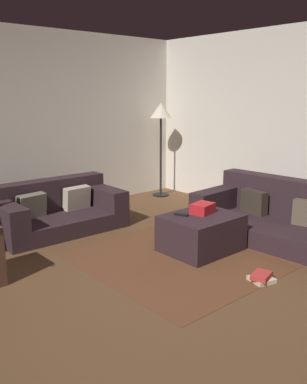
{
  "coord_description": "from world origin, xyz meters",
  "views": [
    {
      "loc": [
        -2.08,
        -2.5,
        1.72
      ],
      "look_at": [
        0.62,
        0.6,
        0.75
      ],
      "focal_mm": 39.31,
      "sensor_mm": 36.0,
      "label": 1
    }
  ],
  "objects_px": {
    "gift_box": "(203,208)",
    "book_stack": "(261,278)",
    "ottoman": "(201,233)",
    "corner_lamp": "(161,117)",
    "couch_left": "(56,211)",
    "couch_right": "(277,217)",
    "tv_remote": "(181,215)"
  },
  "relations": [
    {
      "from": "ottoman",
      "to": "corner_lamp",
      "type": "relative_size",
      "value": 0.52
    },
    {
      "from": "couch_right",
      "to": "ottoman",
      "type": "height_order",
      "value": "couch_right"
    },
    {
      "from": "couch_right",
      "to": "book_stack",
      "type": "distance_m",
      "value": 1.36
    },
    {
      "from": "ottoman",
      "to": "corner_lamp",
      "type": "xyz_separation_m",
      "value": [
        1.39,
        2.22,
        1.12
      ]
    },
    {
      "from": "gift_box",
      "to": "corner_lamp",
      "type": "relative_size",
      "value": 0.17
    },
    {
      "from": "ottoman",
      "to": "couch_right",
      "type": "bearing_deg",
      "value": -16.71
    },
    {
      "from": "ottoman",
      "to": "gift_box",
      "type": "distance_m",
      "value": 0.27
    },
    {
      "from": "gift_box",
      "to": "tv_remote",
      "type": "xyz_separation_m",
      "value": [
        -0.24,
        0.09,
        -0.05
      ]
    },
    {
      "from": "book_stack",
      "to": "corner_lamp",
      "type": "relative_size",
      "value": 0.17
    },
    {
      "from": "tv_remote",
      "to": "corner_lamp",
      "type": "distance_m",
      "value": 2.75
    },
    {
      "from": "couch_right",
      "to": "gift_box",
      "type": "relative_size",
      "value": 7.34
    },
    {
      "from": "couch_right",
      "to": "book_stack",
      "type": "xyz_separation_m",
      "value": [
        -1.2,
        -0.62,
        -0.21
      ]
    },
    {
      "from": "gift_box",
      "to": "book_stack",
      "type": "xyz_separation_m",
      "value": [
        -0.24,
        -0.98,
        -0.42
      ]
    },
    {
      "from": "couch_right",
      "to": "ottoman",
      "type": "bearing_deg",
      "value": 69.9
    },
    {
      "from": "couch_right",
      "to": "tv_remote",
      "type": "height_order",
      "value": "couch_right"
    },
    {
      "from": "couch_left",
      "to": "couch_right",
      "type": "height_order",
      "value": "couch_right"
    },
    {
      "from": "ottoman",
      "to": "book_stack",
      "type": "height_order",
      "value": "ottoman"
    },
    {
      "from": "tv_remote",
      "to": "couch_left",
      "type": "bearing_deg",
      "value": 92.37
    },
    {
      "from": "tv_remote",
      "to": "corner_lamp",
      "type": "xyz_separation_m",
      "value": [
        1.56,
        2.07,
        0.91
      ]
    },
    {
      "from": "couch_left",
      "to": "tv_remote",
      "type": "bearing_deg",
      "value": 114.21
    },
    {
      "from": "ottoman",
      "to": "couch_left",
      "type": "bearing_deg",
      "value": 116.08
    },
    {
      "from": "tv_remote",
      "to": "ottoman",
      "type": "bearing_deg",
      "value": -60.94
    },
    {
      "from": "gift_box",
      "to": "corner_lamp",
      "type": "xyz_separation_m",
      "value": [
        1.32,
        2.17,
        0.86
      ]
    },
    {
      "from": "couch_left",
      "to": "gift_box",
      "type": "relative_size",
      "value": 6.24
    },
    {
      "from": "couch_right",
      "to": "book_stack",
      "type": "height_order",
      "value": "couch_right"
    },
    {
      "from": "couch_left",
      "to": "book_stack",
      "type": "bearing_deg",
      "value": 105.42
    },
    {
      "from": "corner_lamp",
      "to": "book_stack",
      "type": "bearing_deg",
      "value": -116.44
    },
    {
      "from": "couch_left",
      "to": "corner_lamp",
      "type": "distance_m",
      "value": 2.53
    },
    {
      "from": "gift_box",
      "to": "couch_right",
      "type": "bearing_deg",
      "value": -20.58
    },
    {
      "from": "couch_right",
      "to": "gift_box",
      "type": "distance_m",
      "value": 1.04
    },
    {
      "from": "corner_lamp",
      "to": "gift_box",
      "type": "bearing_deg",
      "value": -121.37
    },
    {
      "from": "couch_right",
      "to": "book_stack",
      "type": "bearing_deg",
      "value": 113.98
    }
  ]
}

